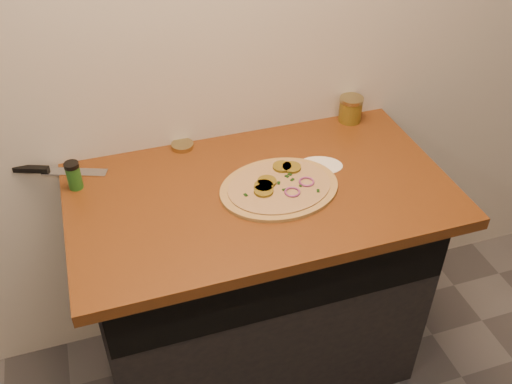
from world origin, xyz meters
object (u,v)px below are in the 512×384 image
object	(u,v)px
pizza	(279,187)
chefs_knife	(52,170)
salsa_jar	(351,109)
spice_shaker	(74,175)

from	to	relation	value
pizza	chefs_knife	world-z (taller)	pizza
chefs_knife	pizza	bearing A→B (deg)	-25.01
salsa_jar	spice_shaker	world-z (taller)	salsa_jar
pizza	spice_shaker	world-z (taller)	spice_shaker
chefs_knife	spice_shaker	world-z (taller)	spice_shaker
chefs_knife	salsa_jar	xyz separation A→B (m)	(1.06, -0.00, 0.04)
chefs_knife	salsa_jar	distance (m)	1.07
salsa_jar	pizza	bearing A→B (deg)	-141.25
chefs_knife	spice_shaker	bearing A→B (deg)	-57.10
salsa_jar	chefs_knife	bearing A→B (deg)	179.85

